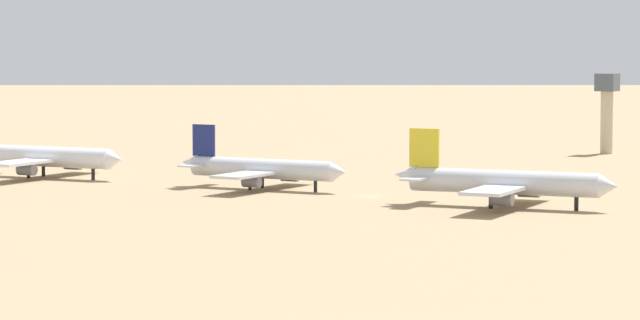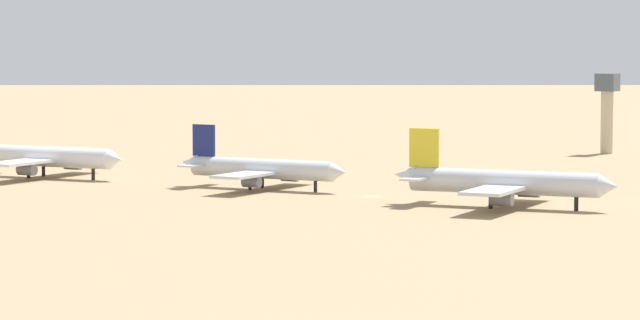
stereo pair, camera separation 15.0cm
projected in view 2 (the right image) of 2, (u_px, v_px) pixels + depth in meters
ground at (371, 196)px, 311.64m from camera, size 4000.00×4000.00×0.00m
ridge_far_west at (467, 0)px, 1505.65m from camera, size 398.95×330.57×125.66m
parked_jet_navy_2 at (40, 156)px, 352.59m from camera, size 42.34×35.59×13.99m
parked_jet_navy_3 at (261, 169)px, 325.80m from camera, size 38.25×32.04×12.66m
parked_jet_yellow_4 at (502, 182)px, 291.38m from camera, size 41.97×35.49×13.86m
control_tower at (607, 105)px, 422.96m from camera, size 5.20×5.20×20.88m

